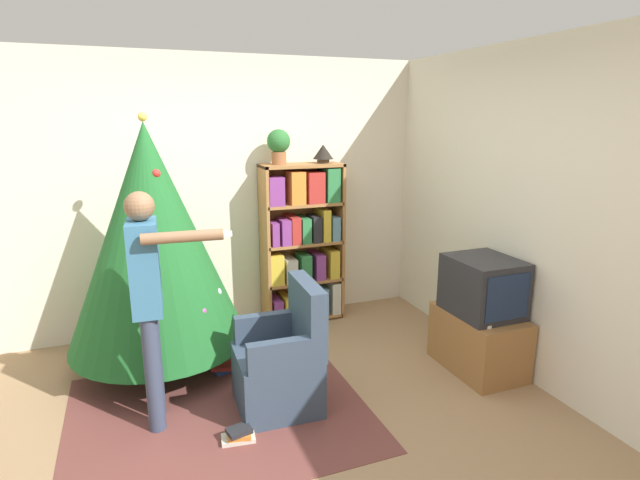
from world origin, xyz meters
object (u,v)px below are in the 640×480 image
television (483,286)px  armchair (282,364)px  standing_person (148,292)px  christmas_tree (152,237)px  table_lamp (323,153)px  potted_plant (279,144)px  bookshelf (303,242)px

television → armchair: size_ratio=0.61×
television → standing_person: (-2.51, 0.18, 0.22)m
television → armchair: television is taller
christmas_tree → armchair: bearing=-50.7°
standing_person → table_lamp: bearing=132.0°
christmas_tree → standing_person: bearing=-95.6°
christmas_tree → potted_plant: 1.48m
christmas_tree → potted_plant: christmas_tree is taller
bookshelf → armchair: (-0.67, -1.46, -0.49)m
television → christmas_tree: bearing=157.4°
table_lamp → potted_plant: bearing=180.0°
bookshelf → potted_plant: (-0.23, 0.01, 0.97)m
potted_plant → table_lamp: 0.46m
table_lamp → bookshelf: bearing=-177.4°
television → table_lamp: (-0.77, 1.54, 0.97)m
bookshelf → potted_plant: size_ratio=4.84×
christmas_tree → standing_person: (-0.08, -0.83, -0.17)m
christmas_tree → armchair: 1.45m
standing_person → christmas_tree: bearing=178.5°
television → christmas_tree: christmas_tree is taller
table_lamp → armchair: bearing=-121.2°
television → armchair: bearing=177.6°
potted_plant → table_lamp: potted_plant is taller
television → potted_plant: potted_plant is taller
table_lamp → television: bearing=-63.4°
standing_person → potted_plant: potted_plant is taller
bookshelf → standing_person: 2.04m
bookshelf → table_lamp: (0.22, 0.01, 0.88)m
armchair → table_lamp: size_ratio=4.60×
christmas_tree → armchair: (0.77, -0.94, -0.78)m
potted_plant → bookshelf: bearing=-2.4°
television → bookshelf: bearing=122.8°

